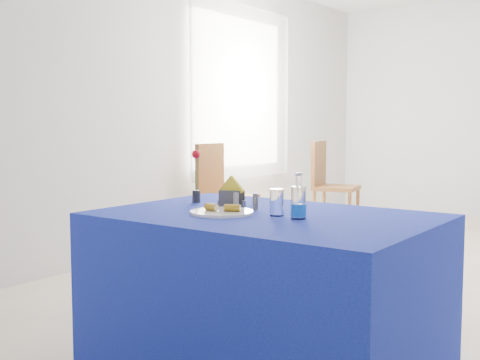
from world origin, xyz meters
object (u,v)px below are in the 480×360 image
Objects in this scene: chair_win_b at (328,180)px; chair_win_a at (220,188)px; water_bottle at (299,204)px; plate at (222,212)px; blue_table at (265,290)px.

chair_win_a is at bearing 150.67° from chair_win_b.
water_bottle is at bearing -166.71° from chair_win_b.
water_bottle reaches higher than plate.
water_bottle is 3.95m from chair_win_b.
chair_win_a is (-1.76, 2.23, -0.18)m from plate.
plate is 0.44m from blue_table.
chair_win_a reaches higher than blue_table.
plate is 0.31× the size of chair_win_a.
chair_win_b is (-1.51, 3.51, 0.21)m from blue_table.
chair_win_a is 1.47m from chair_win_b.
chair_win_b is (-1.72, 3.55, -0.24)m from water_bottle.
chair_win_a is 1.00× the size of chair_win_b.
chair_win_b is at bearing -23.19° from chair_win_a.
blue_table is at bearing -143.79° from chair_win_a.
chair_win_a is (-1.93, 2.10, 0.21)m from blue_table.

